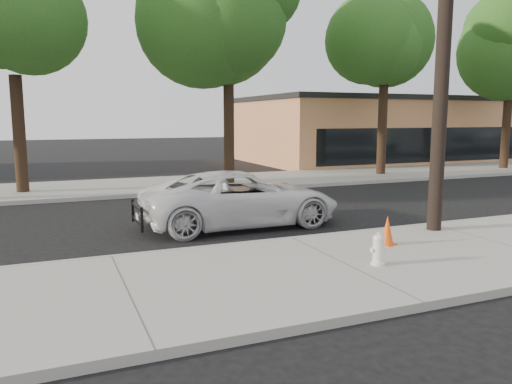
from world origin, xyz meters
The scene contains 12 objects.
ground centered at (0.00, 0.00, 0.00)m, with size 120.00×120.00×0.00m, color black.
near_sidewalk centered at (0.00, -4.30, 0.07)m, with size 90.00×4.40×0.15m, color gray.
far_sidewalk centered at (0.00, 8.50, 0.07)m, with size 90.00×5.00×0.15m, color gray.
curb_near centered at (0.00, -2.10, 0.07)m, with size 90.00×0.12×0.16m, color #9E9B93.
building_main centered at (16.00, 16.00, 2.00)m, with size 18.00×10.00×4.00m, color #B7754C.
utility_pole centered at (3.60, -2.70, 4.70)m, with size 1.40×0.34×9.00m.
tree_b centered at (-5.81, 8.06, 6.15)m, with size 4.34×4.20×8.45m.
tree_c centered at (2.22, 7.64, 6.91)m, with size 4.96×4.80×9.55m.
tree_d centered at (10.20, 7.95, 6.37)m, with size 4.50×4.35×8.75m.
police_cruiser centered at (-0.36, 0.19, 0.74)m, with size 2.44×5.30×1.47m, color silver.
fire_hydrant centered at (0.53, -4.63, 0.43)m, with size 0.31×0.28×0.58m.
traffic_cone centered at (1.62, -3.46, 0.46)m, with size 0.41×0.41×0.63m.
Camera 1 is at (-5.03, -12.08, 2.86)m, focal length 35.00 mm.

